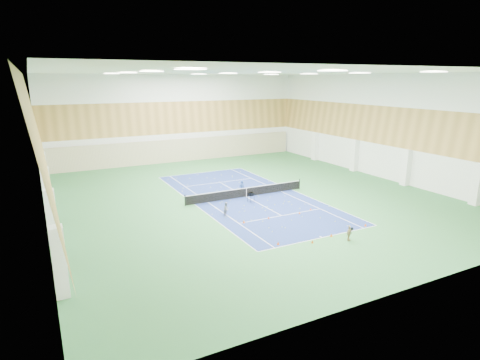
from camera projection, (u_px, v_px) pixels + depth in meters
name	position (u px, v px, depth m)	size (l,w,h in m)	color
ground	(246.00, 197.00, 39.84)	(40.00, 40.00, 0.00)	#2E6D39
room_shell	(247.00, 137.00, 38.36)	(36.00, 40.00, 12.00)	white
wood_cladding	(247.00, 116.00, 37.87)	(36.00, 40.00, 8.00)	#B68943
ceiling_light_grid	(247.00, 73.00, 36.91)	(21.40, 25.40, 0.06)	white
court_surface	(246.00, 197.00, 39.84)	(10.97, 23.77, 0.01)	navy
tennis_balls_scatter	(246.00, 196.00, 39.83)	(10.57, 22.77, 0.07)	yellow
tennis_net	(246.00, 191.00, 39.70)	(12.80, 0.10, 1.10)	black
back_curtain	(180.00, 150.00, 56.46)	(35.40, 0.16, 3.20)	#C6B793
door_left_a	(52.00, 251.00, 24.72)	(0.08, 1.80, 2.20)	#593319
door_left_b	(46.00, 213.00, 31.61)	(0.08, 1.80, 2.20)	#593319
coach	(242.00, 188.00, 40.07)	(0.57, 0.37, 1.56)	#21449A
child_court	(226.00, 209.00, 34.19)	(0.59, 0.46, 1.21)	gray
child_apron	(349.00, 233.00, 28.94)	(0.65, 0.27, 1.11)	tan
ball_cart	(251.00, 197.00, 38.12)	(0.53, 0.53, 0.92)	black
cone_svc_a	(244.00, 222.00, 32.58)	(0.22, 0.22, 0.25)	#E8500C
cone_svc_b	(269.00, 218.00, 33.57)	(0.18, 0.18, 0.20)	#EF3F0C
cone_svc_c	(300.00, 213.00, 34.79)	(0.18, 0.18, 0.19)	#ED5E0C
cone_svc_d	(311.00, 209.00, 35.76)	(0.18, 0.18, 0.20)	#FF450D
cone_base_a	(278.00, 243.00, 28.33)	(0.21, 0.21, 0.23)	#EB4D0C
cone_base_b	(312.00, 242.00, 28.62)	(0.20, 0.20, 0.22)	#D8600B
cone_base_c	(331.00, 235.00, 29.78)	(0.21, 0.21, 0.23)	orange
cone_base_d	(365.00, 225.00, 31.90)	(0.20, 0.20, 0.22)	#E4530C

